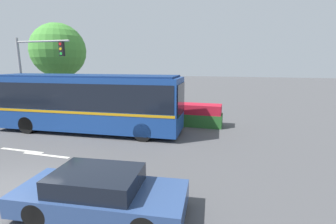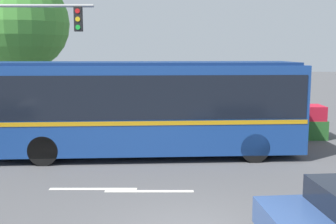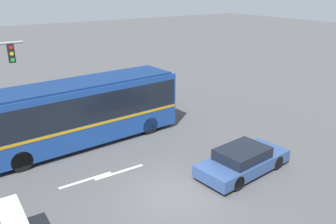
# 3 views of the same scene
# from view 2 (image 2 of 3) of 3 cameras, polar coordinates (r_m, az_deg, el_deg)

# --- Properties ---
(city_bus) EXTENTS (11.41, 3.25, 3.38)m
(city_bus) POSITION_cam_2_polar(r_m,az_deg,el_deg) (14.97, -3.52, 1.24)
(city_bus) COLOR navy
(city_bus) RESTS_ON ground
(traffic_light_pole) EXTENTS (4.20, 0.24, 5.72)m
(traffic_light_pole) POSITION_cam_2_polar(r_m,az_deg,el_deg) (17.14, -19.97, 7.88)
(traffic_light_pole) COLOR gray
(traffic_light_pole) RESTS_ON ground
(flowering_hedge) EXTENTS (7.59, 1.25, 1.43)m
(flowering_hedge) POSITION_cam_2_polar(r_m,az_deg,el_deg) (18.46, 9.38, -1.35)
(flowering_hedge) COLOR #286028
(flowering_hedge) RESTS_ON ground
(street_tree_left) EXTENTS (4.46, 4.46, 7.30)m
(street_tree_left) POSITION_cam_2_polar(r_m,az_deg,el_deg) (21.36, -19.31, 11.30)
(street_tree_left) COLOR brown
(street_tree_left) RESTS_ON ground
(lane_stripe_near) EXTENTS (2.40, 0.16, 0.01)m
(lane_stripe_near) POSITION_cam_2_polar(r_m,az_deg,el_deg) (11.50, -2.55, -10.73)
(lane_stripe_near) COLOR silver
(lane_stripe_near) RESTS_ON ground
(lane_stripe_mid) EXTENTS (2.40, 0.16, 0.01)m
(lane_stripe_mid) POSITION_cam_2_polar(r_m,az_deg,el_deg) (11.84, -10.13, -10.28)
(lane_stripe_mid) COLOR silver
(lane_stripe_mid) RESTS_ON ground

